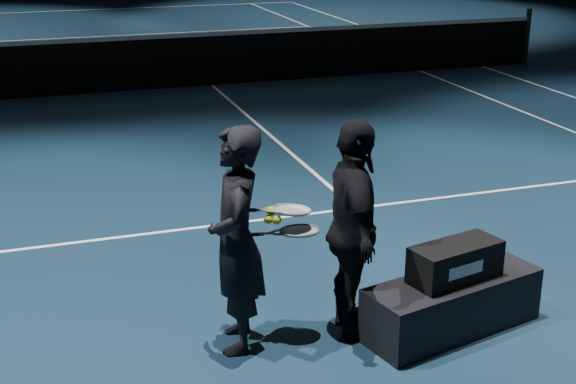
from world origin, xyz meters
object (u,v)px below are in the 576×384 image
Objects in this scene: racket_bag at (455,262)px; racket_lower at (299,231)px; player_bench at (452,304)px; player_a at (237,240)px; player_b at (354,230)px; racket_upper at (291,210)px; tennis_balls at (272,217)px.

racket_lower reaches higher than racket_bag.
player_bench is 0.85× the size of player_a.
racket_bag is at bearing -7.20° from racket_lower.
player_b is 0.49m from racket_upper.
racket_upper is at bearing 103.59° from player_a.
racket_upper is (-1.17, 0.30, 0.79)m from player_bench.
player_a reaches higher than racket_upper.
player_bench is at bearing 0.00° from racket_bag.
player_b is 2.41× the size of racket_lower.
racket_bag is 1.28m from racket_upper.
player_b is 0.40m from racket_lower.
player_b is (0.85, -0.08, 0.00)m from player_a.
player_b reaches higher than racket_upper.
racket_upper reaches higher than player_bench.
player_a is at bearing 155.87° from racket_bag.
player_b is 13.64× the size of tennis_balls.
racket_upper is at bearing 90.04° from player_b.
racket_lower is (0.45, -0.04, 0.03)m from player_a.
tennis_balls is at bearing 154.67° from player_bench.
player_a reaches higher than racket_bag.
player_a is at bearing -178.29° from racket_upper.
player_bench is at bearing -95.90° from player_b.
player_a is (-1.57, 0.30, 0.26)m from racket_bag.
tennis_balls is at bearing -170.43° from racket_upper.
tennis_balls is (0.25, -0.02, 0.15)m from player_a.
racket_upper is at bearing 152.25° from racket_bag.
racket_upper is (-0.05, 0.04, 0.15)m from racket_lower.
racket_bag is at bearing -12.08° from tennis_balls.
racket_upper reaches higher than racket_lower.
player_b reaches higher than tennis_balls.
racket_bag is at bearing 0.00° from player_bench.
player_b is at bearing 0.00° from racket_lower.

